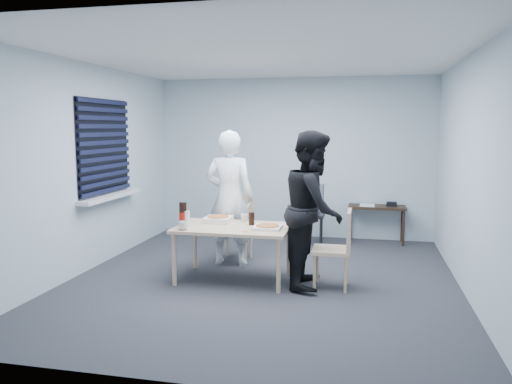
% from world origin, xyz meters
% --- Properties ---
extents(room, '(5.00, 5.00, 5.00)m').
position_xyz_m(room, '(-2.20, 0.40, 1.44)').
color(room, '#2A292E').
rests_on(room, ground).
extents(dining_table, '(1.33, 0.84, 0.65)m').
position_xyz_m(dining_table, '(-0.34, -0.07, 0.59)').
color(dining_table, beige).
rests_on(dining_table, ground).
extents(chair_far, '(0.42, 0.42, 0.89)m').
position_xyz_m(chair_far, '(-0.54, 0.89, 0.51)').
color(chair_far, beige).
rests_on(chair_far, ground).
extents(chair_right, '(0.42, 0.42, 0.89)m').
position_xyz_m(chair_right, '(0.90, -0.11, 0.51)').
color(chair_right, beige).
rests_on(chair_right, ground).
extents(person_white, '(0.65, 0.42, 1.77)m').
position_xyz_m(person_white, '(-0.57, 0.60, 0.89)').
color(person_white, white).
rests_on(person_white, ground).
extents(person_black, '(0.47, 0.86, 1.77)m').
position_xyz_m(person_black, '(0.60, -0.06, 0.89)').
color(person_black, black).
rests_on(person_black, ground).
extents(side_table, '(0.88, 0.39, 0.58)m').
position_xyz_m(side_table, '(1.35, 2.28, 0.50)').
color(side_table, black).
rests_on(side_table, ground).
extents(stool, '(0.36, 0.36, 0.50)m').
position_xyz_m(stool, '(0.39, 1.79, 0.38)').
color(stool, black).
rests_on(stool, ground).
extents(backpack, '(0.33, 0.24, 0.46)m').
position_xyz_m(backpack, '(0.39, 1.77, 0.72)').
color(backpack, slate).
rests_on(backpack, stool).
extents(pizza_box_a, '(0.31, 0.31, 0.08)m').
position_xyz_m(pizza_box_a, '(-0.59, 0.14, 0.68)').
color(pizza_box_a, white).
rests_on(pizza_box_a, dining_table).
extents(pizza_box_b, '(0.31, 0.31, 0.04)m').
position_xyz_m(pizza_box_b, '(0.08, -0.13, 0.67)').
color(pizza_box_b, white).
rests_on(pizza_box_b, dining_table).
extents(mug_a, '(0.17, 0.17, 0.10)m').
position_xyz_m(mug_a, '(-0.84, -0.38, 0.70)').
color(mug_a, silver).
rests_on(mug_a, dining_table).
extents(mug_b, '(0.10, 0.10, 0.09)m').
position_xyz_m(mug_b, '(-0.28, 0.24, 0.69)').
color(mug_b, silver).
rests_on(mug_b, dining_table).
extents(cola_glass, '(0.08, 0.08, 0.15)m').
position_xyz_m(cola_glass, '(-0.15, 0.06, 0.72)').
color(cola_glass, black).
rests_on(cola_glass, dining_table).
extents(soda_bottle, '(0.09, 0.09, 0.29)m').
position_xyz_m(soda_bottle, '(-0.91, -0.23, 0.79)').
color(soda_bottle, black).
rests_on(soda_bottle, dining_table).
extents(plastic_cups, '(0.09, 0.09, 0.19)m').
position_xyz_m(plastic_cups, '(-0.86, -0.22, 0.74)').
color(plastic_cups, silver).
rests_on(plastic_cups, dining_table).
extents(rubber_band, '(0.06, 0.06, 0.00)m').
position_xyz_m(rubber_band, '(-0.13, -0.34, 0.65)').
color(rubber_band, red).
rests_on(rubber_band, dining_table).
extents(papers, '(0.32, 0.37, 0.01)m').
position_xyz_m(papers, '(1.20, 2.28, 0.59)').
color(papers, white).
rests_on(papers, side_table).
extents(black_box, '(0.16, 0.11, 0.07)m').
position_xyz_m(black_box, '(1.57, 2.29, 0.62)').
color(black_box, black).
rests_on(black_box, side_table).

